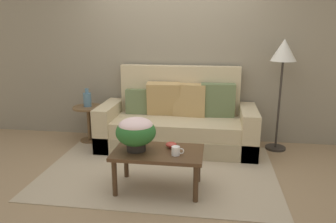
% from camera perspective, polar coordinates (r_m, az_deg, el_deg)
% --- Properties ---
extents(ground_plane, '(14.00, 14.00, 0.00)m').
position_cam_1_polar(ground_plane, '(4.11, -1.31, -9.96)').
color(ground_plane, '#997A56').
extents(wall_back, '(6.40, 0.12, 2.97)m').
position_cam_1_polar(wall_back, '(4.98, 1.05, 12.08)').
color(wall_back, gray).
rests_on(wall_back, ground).
extents(area_rug, '(2.75, 1.91, 0.01)m').
position_cam_1_polar(area_rug, '(4.06, -1.43, -10.17)').
color(area_rug, tan).
rests_on(area_rug, ground).
extents(couch, '(2.20, 0.86, 1.15)m').
position_cam_1_polar(couch, '(4.72, 1.72, -2.00)').
color(couch, tan).
rests_on(couch, ground).
extents(coffee_table, '(0.94, 0.56, 0.44)m').
position_cam_1_polar(coffee_table, '(3.49, -1.73, -7.77)').
color(coffee_table, '#442D1B').
rests_on(coffee_table, ground).
extents(side_table, '(0.45, 0.45, 0.54)m').
position_cam_1_polar(side_table, '(5.07, -13.64, -0.99)').
color(side_table, brown).
rests_on(side_table, ground).
extents(floor_lamp, '(0.34, 0.34, 1.55)m').
position_cam_1_polar(floor_lamp, '(4.69, 19.40, 8.72)').
color(floor_lamp, '#2D2823').
rests_on(floor_lamp, ground).
extents(potted_plant, '(0.42, 0.42, 0.35)m').
position_cam_1_polar(potted_plant, '(3.42, -5.61, -3.41)').
color(potted_plant, black).
rests_on(potted_plant, coffee_table).
extents(coffee_mug, '(0.13, 0.09, 0.09)m').
position_cam_1_polar(coffee_mug, '(3.35, 1.41, -6.85)').
color(coffee_mug, white).
rests_on(coffee_mug, coffee_table).
extents(snack_bowl, '(0.12, 0.12, 0.06)m').
position_cam_1_polar(snack_bowl, '(3.54, 0.55, -5.79)').
color(snack_bowl, '#B2382D').
rests_on(snack_bowl, coffee_table).
extents(table_vase, '(0.12, 0.12, 0.27)m').
position_cam_1_polar(table_vase, '(5.01, -13.85, 2.10)').
color(table_vase, slate).
rests_on(table_vase, side_table).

